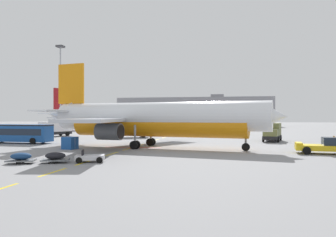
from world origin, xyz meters
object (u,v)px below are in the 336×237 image
pushback_tug (326,146)px  fuel_service_truck (133,129)px  airliner_foreground (153,119)px  uld_cargo_container (70,143)px  apron_shuttle_bus (16,132)px  ground_power_truck (54,129)px  airliner_mid_left (92,117)px  catering_truck (272,132)px  apron_light_mast_near (60,78)px  baggage_train (56,157)px

pushback_tug → fuel_service_truck: size_ratio=0.85×
airliner_foreground → uld_cargo_container: 11.38m
airliner_foreground → apron_shuttle_bus: 23.77m
ground_power_truck → airliner_mid_left: bearing=101.3°
airliner_foreground → fuel_service_truck: size_ratio=4.71×
apron_shuttle_bus → airliner_foreground: bearing=-8.4°
catering_truck → apron_light_mast_near: size_ratio=0.33×
baggage_train → uld_cargo_container: 13.12m
apron_shuttle_bus → apron_light_mast_near: apron_light_mast_near is taller
apron_light_mast_near → pushback_tug: bearing=-35.3°
fuel_service_truck → pushback_tug: bearing=-38.6°
baggage_train → apron_light_mast_near: apron_light_mast_near is taller
airliner_mid_left → uld_cargo_container: 65.27m
pushback_tug → apron_shuttle_bus: apron_shuttle_bus is taller
pushback_tug → uld_cargo_container: size_ratio=3.36×
catering_truck → fuel_service_truck: 27.11m
airliner_foreground → catering_truck: airliner_foreground is taller
apron_shuttle_bus → catering_truck: size_ratio=1.65×
pushback_tug → baggage_train: pushback_tug is taller
catering_truck → ground_power_truck: same height
apron_light_mast_near → uld_cargo_container: bearing=-59.7°
airliner_foreground → fuel_service_truck: airliner_foreground is taller
airliner_foreground → apron_light_mast_near: 48.31m
airliner_mid_left → fuel_service_truck: airliner_mid_left is taller
fuel_service_truck → baggage_train: size_ratio=0.86×
apron_shuttle_bus → fuel_service_truck: size_ratio=1.64×
pushback_tug → ground_power_truck: ground_power_truck is taller
uld_cargo_container → apron_light_mast_near: 46.17m
ground_power_truck → fuel_service_truck: bearing=-1.9°
catering_truck → airliner_foreground: bearing=-138.9°
airliner_foreground → airliner_mid_left: (-33.83, 56.84, 0.08)m
airliner_mid_left → uld_cargo_container: (23.62, -60.76, -3.23)m
apron_shuttle_bus → catering_truck: 42.66m
ground_power_truck → baggage_train: 42.82m
baggage_train → ground_power_truck: bearing=120.0°
airliner_foreground → fuel_service_truck: 22.45m
ground_power_truck → baggage_train: (21.37, -37.09, -1.12)m
airliner_foreground → apron_light_mast_near: apron_light_mast_near is taller
fuel_service_truck → catering_truck: bearing=-10.9°
uld_cargo_container → apron_light_mast_near: bearing=120.3°
airliner_foreground → baggage_train: 17.28m
airliner_foreground → baggage_train: size_ratio=4.03×
airliner_foreground → uld_cargo_container: (-10.21, -3.91, -3.15)m
airliner_mid_left → apron_light_mast_near: apron_light_mast_near is taller
fuel_service_truck → baggage_train: 36.70m
fuel_service_truck → ground_power_truck: (-17.63, 0.59, 0.00)m
fuel_service_truck → airliner_mid_left: bearing=124.2°
pushback_tug → airliner_mid_left: airliner_mid_left is taller
apron_light_mast_near → baggage_train: bearing=-61.6°
pushback_tug → apron_shuttle_bus: bearing=170.9°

